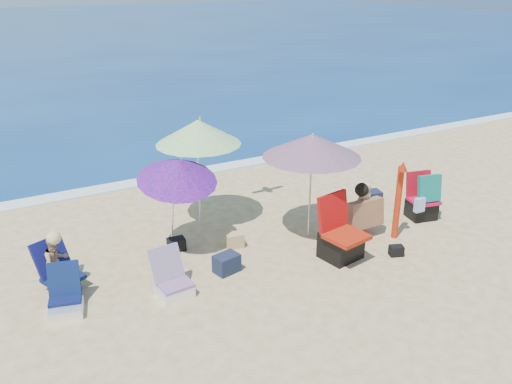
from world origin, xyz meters
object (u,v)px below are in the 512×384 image
person_left (56,262)px  umbrella_blue (178,170)px  chair_rainbow (173,283)px  camp_chair_left (340,240)px  umbrella_turquoise (312,146)px  chair_navy (66,300)px  umbrella_striped (198,132)px  person_center (364,210)px  camp_chair_right (422,202)px  furled_umbrella (399,196)px

person_left → umbrella_blue: bearing=3.9°
chair_rainbow → camp_chair_left: size_ratio=0.61×
umbrella_turquoise → umbrella_blue: umbrella_turquoise is taller
umbrella_blue → chair_navy: size_ratio=2.46×
umbrella_turquoise → person_left: bearing=174.1°
umbrella_striped → chair_rainbow: size_ratio=3.07×
umbrella_turquoise → person_center: bearing=-24.8°
umbrella_striped → umbrella_blue: (-0.75, -0.86, -0.33)m
camp_chair_left → umbrella_blue: bearing=146.6°
umbrella_blue → person_center: 3.43m
umbrella_striped → camp_chair_right: 4.52m
chair_rainbow → camp_chair_right: bearing=1.6°
umbrella_blue → umbrella_turquoise: bearing=-14.7°
furled_umbrella → chair_navy: (-5.64, 0.58, -0.66)m
chair_navy → camp_chair_right: camp_chair_right is taller
furled_umbrella → camp_chair_left: 1.40m
umbrella_blue → camp_chair_right: size_ratio=1.91×
umbrella_striped → person_center: (2.38, -1.86, -1.32)m
furled_umbrella → camp_chair_right: furled_umbrella is taller
umbrella_turquoise → chair_navy: umbrella_turquoise is taller
umbrella_blue → camp_chair_left: (2.25, -1.48, -1.16)m
person_left → chair_navy: bearing=-92.3°
umbrella_striped → person_center: size_ratio=2.02×
umbrella_blue → camp_chair_left: umbrella_blue is taller
furled_umbrella → person_center: bearing=137.6°
umbrella_blue → person_left: (-2.05, -0.14, -1.05)m
camp_chair_left → umbrella_turquoise: bearing=91.3°
furled_umbrella → chair_navy: size_ratio=2.05×
umbrella_turquoise → chair_rainbow: (-2.83, -0.57, -1.55)m
camp_chair_right → umbrella_blue: bearing=167.6°
chair_rainbow → camp_chair_left: (2.85, -0.33, 0.15)m
chair_rainbow → chair_navy: bearing=167.0°
chair_rainbow → camp_chair_right: size_ratio=0.71×
camp_chair_left → person_left: camp_chair_left is taller
umbrella_blue → person_left: bearing=-176.1°
camp_chair_right → person_left: bearing=172.6°
umbrella_turquoise → umbrella_blue: bearing=165.3°
umbrella_striped → camp_chair_left: (1.50, -2.34, -1.48)m
furled_umbrella → umbrella_blue: bearing=158.6°
umbrella_striped → camp_chair_left: 3.15m
camp_chair_right → person_center: 1.48m
chair_navy → camp_chair_right: 6.68m
chair_rainbow → camp_chair_right: 5.20m
camp_chair_right → person_center: size_ratio=0.93×
chair_rainbow → person_center: size_ratio=0.66×
umbrella_blue → chair_navy: (-2.08, -0.81, -1.32)m
umbrella_turquoise → person_left: umbrella_turquoise is taller
umbrella_blue → camp_chair_right: 4.84m
umbrella_turquoise → chair_navy: size_ratio=3.02×
furled_umbrella → person_left: (-5.61, 1.25, -0.39)m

